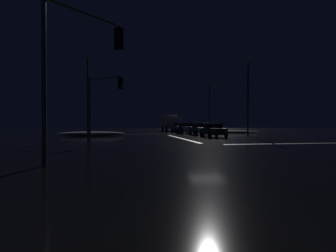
% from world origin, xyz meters
% --- Properties ---
extents(ground, '(120.00, 120.00, 0.10)m').
position_xyz_m(ground, '(0.00, 0.00, -0.05)').
color(ground, black).
extents(stop_line_north, '(0.35, 15.04, 0.01)m').
position_xyz_m(stop_line_north, '(0.00, 8.75, 0.00)').
color(stop_line_north, white).
rests_on(stop_line_north, ground).
extents(centre_line_ns, '(22.00, 0.15, 0.01)m').
position_xyz_m(centre_line_ns, '(0.00, 20.35, 0.00)').
color(centre_line_ns, yellow).
rests_on(centre_line_ns, ground).
extents(crosswalk_bar_east, '(15.04, 0.40, 0.01)m').
position_xyz_m(crosswalk_bar_east, '(8.85, 0.00, 0.00)').
color(crosswalk_bar_east, white).
rests_on(crosswalk_bar_east, ground).
extents(snow_bank_left_curb, '(7.92, 1.50, 0.53)m').
position_xyz_m(snow_bank_left_curb, '(-9.55, 15.79, 0.27)').
color(snow_bank_left_curb, white).
rests_on(snow_bank_left_curb, ground).
extents(snow_bank_right_curb, '(10.60, 1.50, 0.41)m').
position_xyz_m(snow_bank_right_curb, '(9.55, 21.37, 0.21)').
color(snow_bank_right_curb, white).
rests_on(snow_bank_right_curb, ground).
extents(sedan_green, '(2.02, 4.33, 1.57)m').
position_xyz_m(sedan_green, '(4.01, 10.53, 0.80)').
color(sedan_green, '#14512D').
rests_on(sedan_green, ground).
extents(sedan_gray, '(2.02, 4.33, 1.57)m').
position_xyz_m(sedan_gray, '(4.05, 16.02, 0.80)').
color(sedan_gray, slate).
rests_on(sedan_gray, ground).
extents(sedan_blue, '(2.02, 4.33, 1.57)m').
position_xyz_m(sedan_blue, '(3.50, 22.00, 0.80)').
color(sedan_blue, navy).
rests_on(sedan_blue, ground).
extents(sedan_silver, '(2.02, 4.33, 1.57)m').
position_xyz_m(sedan_silver, '(3.83, 28.20, 0.80)').
color(sedan_silver, '#B7B7BC').
rests_on(sedan_silver, ground).
extents(box_truck, '(2.68, 8.28, 3.08)m').
position_xyz_m(box_truck, '(3.70, 36.08, 1.71)').
color(box_truck, beige).
rests_on(box_truck, ground).
extents(traffic_signal_sw, '(3.12, 3.12, 6.65)m').
position_xyz_m(traffic_signal_sw, '(-7.99, -7.99, 4.56)').
color(traffic_signal_sw, '#4C4C51').
rests_on(traffic_signal_sw, ground).
extents(traffic_signal_nw, '(3.29, 3.29, 6.13)m').
position_xyz_m(traffic_signal_nw, '(-7.87, 7.87, 4.24)').
color(traffic_signal_nw, '#4C4C51').
rests_on(traffic_signal_nw, ground).
extents(streetlamp_right_near, '(0.44, 0.44, 9.58)m').
position_xyz_m(streetlamp_right_near, '(9.85, 14.35, 5.49)').
color(streetlamp_right_near, '#424247').
rests_on(streetlamp_right_near, ground).
extents(streetlamp_right_far, '(0.44, 0.44, 9.24)m').
position_xyz_m(streetlamp_right_far, '(9.85, 30.35, 5.32)').
color(streetlamp_right_far, '#424247').
rests_on(streetlamp_right_far, ground).
extents(streetlamp_left_near, '(0.44, 0.44, 9.31)m').
position_xyz_m(streetlamp_left_near, '(-9.85, 14.35, 5.35)').
color(streetlamp_left_near, '#424247').
rests_on(streetlamp_left_near, ground).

